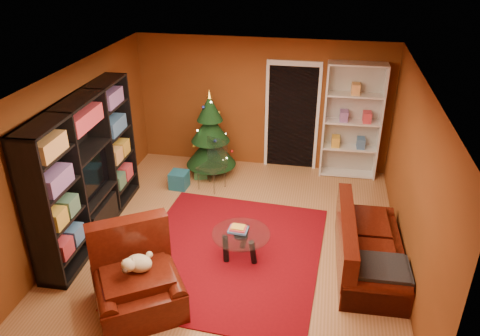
% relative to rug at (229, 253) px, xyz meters
% --- Properties ---
extents(floor, '(5.00, 5.50, 0.05)m').
position_rel_rug_xyz_m(floor, '(0.01, 0.41, -0.03)').
color(floor, '#A2683C').
rests_on(floor, ground).
extents(ceiling, '(5.00, 5.50, 0.05)m').
position_rel_rug_xyz_m(ceiling, '(0.01, 0.41, 2.62)').
color(ceiling, silver).
rests_on(ceiling, wall_back).
extents(wall_back, '(5.00, 0.05, 2.60)m').
position_rel_rug_xyz_m(wall_back, '(0.01, 3.19, 1.29)').
color(wall_back, brown).
rests_on(wall_back, ground).
extents(wall_left, '(0.05, 5.50, 2.60)m').
position_rel_rug_xyz_m(wall_left, '(-2.51, 0.41, 1.29)').
color(wall_left, brown).
rests_on(wall_left, ground).
extents(wall_right, '(0.05, 5.50, 2.60)m').
position_rel_rug_xyz_m(wall_right, '(2.54, 0.41, 1.29)').
color(wall_right, brown).
rests_on(wall_right, ground).
extents(doorway, '(1.06, 0.60, 2.16)m').
position_rel_rug_xyz_m(doorway, '(0.61, 3.14, 1.04)').
color(doorway, black).
rests_on(doorway, floor).
extents(rug, '(2.85, 3.27, 0.02)m').
position_rel_rug_xyz_m(rug, '(0.00, 0.00, 0.00)').
color(rug, maroon).
rests_on(rug, floor).
extents(media_unit, '(0.54, 2.90, 2.21)m').
position_rel_rug_xyz_m(media_unit, '(-2.26, 0.24, 1.10)').
color(media_unit, black).
rests_on(media_unit, floor).
extents(christmas_tree, '(1.02, 1.02, 1.75)m').
position_rel_rug_xyz_m(christmas_tree, '(-0.89, 2.52, 0.84)').
color(christmas_tree, black).
rests_on(christmas_tree, floor).
extents(gift_box_teal, '(0.34, 0.34, 0.32)m').
position_rel_rug_xyz_m(gift_box_teal, '(-1.35, 1.84, 0.15)').
color(gift_box_teal, '#14526C').
rests_on(gift_box_teal, floor).
extents(gift_box_green, '(0.32, 0.32, 0.26)m').
position_rel_rug_xyz_m(gift_box_green, '(-1.07, 2.33, 0.12)').
color(gift_box_green, '#2E6C3B').
rests_on(gift_box_green, floor).
extents(gift_box_red, '(0.23, 0.23, 0.22)m').
position_rel_rug_xyz_m(gift_box_red, '(-0.94, 3.00, 0.10)').
color(gift_box_red, maroon).
rests_on(gift_box_red, floor).
extents(white_bookshelf, '(1.08, 0.41, 2.30)m').
position_rel_rug_xyz_m(white_bookshelf, '(1.77, 2.98, 1.11)').
color(white_bookshelf, white).
rests_on(white_bookshelf, floor).
extents(armchair, '(1.57, 1.57, 0.89)m').
position_rel_rug_xyz_m(armchair, '(-0.89, -1.31, 0.43)').
color(armchair, '#370D06').
rests_on(armchair, rug).
extents(dog, '(0.50, 0.47, 0.29)m').
position_rel_rug_xyz_m(dog, '(-0.87, -1.24, 0.65)').
color(dog, beige).
rests_on(dog, armchair).
extents(sofa, '(0.94, 1.98, 0.84)m').
position_rel_rug_xyz_m(sofa, '(2.03, 0.08, 0.41)').
color(sofa, '#370D06').
rests_on(sofa, rug).
extents(coffee_table, '(0.90, 0.90, 0.53)m').
position_rel_rug_xyz_m(coffee_table, '(0.19, -0.05, 0.22)').
color(coffee_table, gray).
rests_on(coffee_table, rug).
extents(acrylic_chair, '(0.58, 0.61, 0.86)m').
position_rel_rug_xyz_m(acrylic_chair, '(-0.74, 1.94, 0.42)').
color(acrylic_chair, '#66605B').
rests_on(acrylic_chair, rug).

